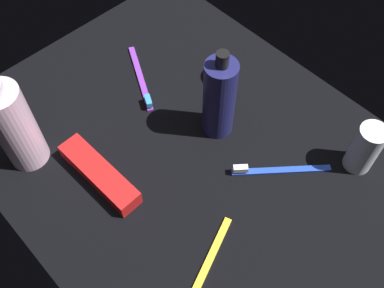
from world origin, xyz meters
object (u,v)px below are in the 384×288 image
Objects in this scene: deodorant_stick at (365,148)px; toothbrush_purple at (141,80)px; bodywash_bottle at (14,127)px; toothbrush_blue at (275,169)px; lotion_bottle at (219,98)px; cream_tin_left at (221,74)px; toothpaste_box_red at (99,174)px; toothbrush_yellow at (204,272)px.

deodorant_stick is 0.62× the size of toothbrush_purple.
deodorant_stick is (-42.49, -42.14, -4.00)cm from bodywash_bottle.
toothbrush_blue is (-33.31, -30.17, -8.56)cm from bodywash_bottle.
cream_tin_left is at bearing -49.08° from lotion_bottle.
bodywash_bottle reaches higher than cream_tin_left.
deodorant_stick is 15.76cm from toothbrush_blue.
toothbrush_purple is at bearing -59.91° from toothpaste_box_red.
bodywash_bottle is at bearing 24.93° from toothpaste_box_red.
toothbrush_yellow is (-4.40, 22.33, 0.00)cm from toothbrush_blue.
bodywash_bottle is 59.98cm from deodorant_stick.
toothbrush_yellow is (-37.72, -7.84, -8.56)cm from bodywash_bottle.
toothbrush_yellow is at bearing 130.46° from lotion_bottle.
bodywash_bottle is at bearing 74.55° from cream_tin_left.
cream_tin_left is (8.29, -9.57, -7.59)cm from lotion_bottle.
deodorant_stick is 0.71× the size of toothbrush_blue.
bodywash_bottle is at bearing 57.16° from lotion_bottle.
toothpaste_box_red is (6.28, 23.17, -7.06)cm from lotion_bottle.
deodorant_stick is 0.60× the size of toothbrush_yellow.
toothbrush_purple is (18.66, 3.26, -8.05)cm from lotion_bottle.
cream_tin_left is at bearing -88.27° from toothpaste_box_red.
toothbrush_yellow is (4.77, 34.30, -4.56)cm from deodorant_stick.
toothbrush_blue is 31.33cm from toothpaste_box_red.
toothpaste_box_red is (20.47, 23.70, 0.99)cm from toothbrush_blue.
toothbrush_purple is 41.61cm from toothbrush_yellow.
toothbrush_yellow is at bearing -178.62° from toothpaste_box_red.
bodywash_bottle is 16.25cm from toothpaste_box_red.
deodorant_stick is at bearing -131.51° from toothpaste_box_red.
deodorant_stick is at bearing -127.48° from toothbrush_blue.
lotion_bottle reaches higher than toothpaste_box_red.
toothbrush_purple is 23.47cm from toothpaste_box_red.
toothbrush_purple is at bearing -91.01° from bodywash_bottle.
lotion_bottle is 26.73cm from deodorant_stick.
bodywash_bottle is 3.41× the size of cream_tin_left.
deodorant_stick is 34.93cm from toothbrush_yellow.
toothbrush_blue and cream_tin_left have the same top height.
toothbrush_yellow is at bearing 153.54° from toothbrush_purple.
bodywash_bottle is 27.73cm from toothbrush_purple.
toothbrush_yellow is at bearing 101.16° from toothbrush_blue.
toothbrush_blue is at bearing -173.41° from toothbrush_purple.
toothpaste_box_red is at bearing 121.87° from toothbrush_purple.
toothbrush_yellow is 0.98× the size of toothpaste_box_red.
deodorant_stick is 0.59× the size of toothpaste_box_red.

